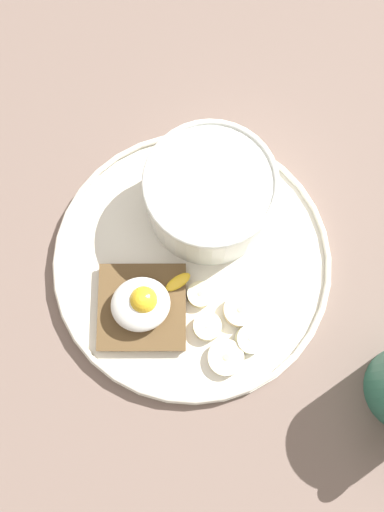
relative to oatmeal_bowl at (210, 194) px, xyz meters
The scene contains 10 objects.
ground_plane 8.23cm from the oatmeal_bowl, 60.92° to the left, with size 120.00×120.00×2.00cm, color #746157.
plate 7.15cm from the oatmeal_bowl, 60.92° to the left, with size 28.32×28.32×1.60cm.
oatmeal_bowl is the anchor object (origin of this frame).
toast_slice 12.93cm from the oatmeal_bowl, 45.74° to the left, with size 10.23×10.23×1.19cm.
poached_egg 12.52cm from the oatmeal_bowl, 45.99° to the left, with size 8.34×5.30×3.47cm.
banana_slice_front 15.94cm from the oatmeal_bowl, 83.10° to the left, with size 3.58×3.53×1.16cm.
banana_slice_left 14.66cm from the oatmeal_bowl, 93.22° to the left, with size 3.86×3.80×1.43cm.
banana_slice_back 9.97cm from the oatmeal_bowl, 71.06° to the left, with size 2.72×2.66×1.15cm.
banana_slice_right 12.84cm from the oatmeal_bowl, 78.38° to the left, with size 3.81×3.83×1.18cm.
banana_slice_inner 11.76cm from the oatmeal_bowl, 92.45° to the left, with size 4.05×4.02×1.30cm.
Camera 1 is at (3.03, 13.65, 59.04)cm, focal length 40.00 mm.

